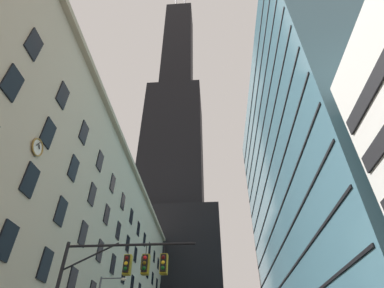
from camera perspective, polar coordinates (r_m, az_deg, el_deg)
name	(u,v)px	position (r m, az deg, el deg)	size (l,w,h in m)	color
station_building	(81,269)	(50.62, -20.67, -21.59)	(15.75, 74.51, 28.43)	#BCAF93
dark_skyscraper	(172,180)	(101.46, -3.83, -6.89)	(29.68, 29.68, 182.22)	black
glass_office_midrise	(322,183)	(53.32, 23.81, -6.95)	(17.37, 51.70, 53.00)	teal
traffic_signal_mast	(117,279)	(17.79, -14.24, -24.01)	(7.56, 0.63, 7.81)	black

